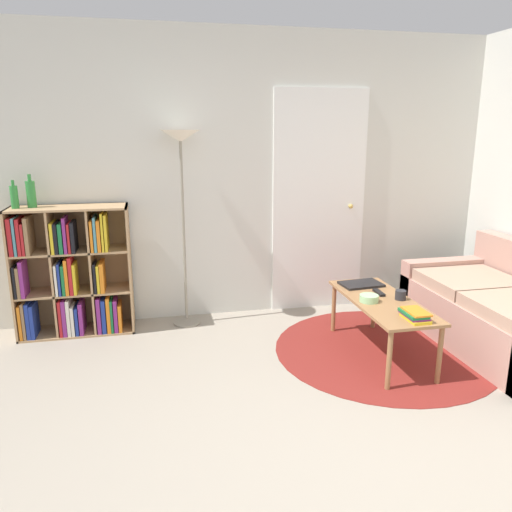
{
  "coord_description": "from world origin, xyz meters",
  "views": [
    {
      "loc": [
        -0.94,
        -1.98,
        1.74
      ],
      "look_at": [
        -0.2,
        1.4,
        0.85
      ],
      "focal_mm": 35.0,
      "sensor_mm": 36.0,
      "label": 1
    }
  ],
  "objects_px": {
    "bottle_left": "(14,197)",
    "bottle_middle": "(31,194)",
    "laptop": "(361,284)",
    "couch": "(509,314)",
    "bookshelf": "(71,275)",
    "coffee_table": "(382,306)",
    "floor_lamp": "(181,157)",
    "cup": "(401,295)",
    "bowl": "(369,298)"
  },
  "relations": [
    {
      "from": "laptop",
      "to": "bowl",
      "type": "height_order",
      "value": "bowl"
    },
    {
      "from": "couch",
      "to": "coffee_table",
      "type": "xyz_separation_m",
      "value": [
        -1.09,
        0.07,
        0.13
      ]
    },
    {
      "from": "cup",
      "to": "bottle_left",
      "type": "height_order",
      "value": "bottle_left"
    },
    {
      "from": "coffee_table",
      "to": "bowl",
      "type": "relative_size",
      "value": 7.81
    },
    {
      "from": "bowl",
      "to": "couch",
      "type": "bearing_deg",
      "value": -2.56
    },
    {
      "from": "cup",
      "to": "bottle_middle",
      "type": "height_order",
      "value": "bottle_middle"
    },
    {
      "from": "laptop",
      "to": "bowl",
      "type": "relative_size",
      "value": 2.49
    },
    {
      "from": "couch",
      "to": "cup",
      "type": "distance_m",
      "value": 0.98
    },
    {
      "from": "coffee_table",
      "to": "bottle_middle",
      "type": "bearing_deg",
      "value": 159.16
    },
    {
      "from": "bottle_left",
      "to": "couch",
      "type": "bearing_deg",
      "value": -15.25
    },
    {
      "from": "laptop",
      "to": "coffee_table",
      "type": "bearing_deg",
      "value": -88.76
    },
    {
      "from": "bottle_middle",
      "to": "laptop",
      "type": "bearing_deg",
      "value": -13.39
    },
    {
      "from": "bookshelf",
      "to": "bottle_middle",
      "type": "xyz_separation_m",
      "value": [
        -0.25,
        0.03,
        0.7
      ]
    },
    {
      "from": "bottle_left",
      "to": "bookshelf",
      "type": "bearing_deg",
      "value": -0.28
    },
    {
      "from": "bottle_left",
      "to": "laptop",
      "type": "bearing_deg",
      "value": -12.33
    },
    {
      "from": "floor_lamp",
      "to": "bottle_left",
      "type": "height_order",
      "value": "floor_lamp"
    },
    {
      "from": "bowl",
      "to": "bottle_middle",
      "type": "relative_size",
      "value": 0.53
    },
    {
      "from": "bookshelf",
      "to": "couch",
      "type": "bearing_deg",
      "value": -16.75
    },
    {
      "from": "bottle_left",
      "to": "bowl",
      "type": "bearing_deg",
      "value": -20.61
    },
    {
      "from": "floor_lamp",
      "to": "coffee_table",
      "type": "bearing_deg",
      "value": -34.33
    },
    {
      "from": "floor_lamp",
      "to": "couch",
      "type": "xyz_separation_m",
      "value": [
        2.53,
        -1.05,
        -1.23
      ]
    },
    {
      "from": "bookshelf",
      "to": "bottle_left",
      "type": "bearing_deg",
      "value": 179.72
    },
    {
      "from": "laptop",
      "to": "bottle_left",
      "type": "height_order",
      "value": "bottle_left"
    },
    {
      "from": "bookshelf",
      "to": "bottle_middle",
      "type": "height_order",
      "value": "bottle_middle"
    },
    {
      "from": "bowl",
      "to": "bottle_middle",
      "type": "height_order",
      "value": "bottle_middle"
    },
    {
      "from": "bottle_middle",
      "to": "cup",
      "type": "bearing_deg",
      "value": -20.27
    },
    {
      "from": "coffee_table",
      "to": "bottle_left",
      "type": "distance_m",
      "value": 3.06
    },
    {
      "from": "couch",
      "to": "floor_lamp",
      "type": "bearing_deg",
      "value": 157.46
    },
    {
      "from": "couch",
      "to": "bottle_left",
      "type": "relative_size",
      "value": 7.32
    },
    {
      "from": "couch",
      "to": "laptop",
      "type": "relative_size",
      "value": 4.69
    },
    {
      "from": "couch",
      "to": "bottle_left",
      "type": "xyz_separation_m",
      "value": [
        -3.87,
        1.06,
        0.93
      ]
    },
    {
      "from": "bottle_left",
      "to": "bottle_middle",
      "type": "height_order",
      "value": "bottle_middle"
    },
    {
      "from": "bookshelf",
      "to": "bottle_left",
      "type": "distance_m",
      "value": 0.77
    },
    {
      "from": "bookshelf",
      "to": "laptop",
      "type": "xyz_separation_m",
      "value": [
        2.4,
        -0.6,
        -0.06
      ]
    },
    {
      "from": "bottle_middle",
      "to": "coffee_table",
      "type": "bearing_deg",
      "value": -20.84
    },
    {
      "from": "couch",
      "to": "cup",
      "type": "bearing_deg",
      "value": 177.18
    },
    {
      "from": "couch",
      "to": "laptop",
      "type": "xyz_separation_m",
      "value": [
        -1.1,
        0.45,
        0.19
      ]
    },
    {
      "from": "laptop",
      "to": "cup",
      "type": "xyz_separation_m",
      "value": [
        0.15,
        -0.4,
        0.03
      ]
    },
    {
      "from": "bottle_middle",
      "to": "bowl",
      "type": "bearing_deg",
      "value": -22.0
    },
    {
      "from": "bookshelf",
      "to": "floor_lamp",
      "type": "xyz_separation_m",
      "value": [
        0.97,
        -0.0,
        0.98
      ]
    },
    {
      "from": "floor_lamp",
      "to": "bottle_middle",
      "type": "bearing_deg",
      "value": 178.55
    },
    {
      "from": "laptop",
      "to": "bottle_left",
      "type": "distance_m",
      "value": 2.93
    },
    {
      "from": "couch",
      "to": "bowl",
      "type": "relative_size",
      "value": 11.65
    },
    {
      "from": "bowl",
      "to": "cup",
      "type": "relative_size",
      "value": 1.73
    },
    {
      "from": "floor_lamp",
      "to": "bottle_left",
      "type": "distance_m",
      "value": 1.38
    },
    {
      "from": "coffee_table",
      "to": "bottle_left",
      "type": "relative_size",
      "value": 4.91
    },
    {
      "from": "bottle_left",
      "to": "bottle_middle",
      "type": "xyz_separation_m",
      "value": [
        0.12,
        0.02,
        0.02
      ]
    },
    {
      "from": "cup",
      "to": "bottle_middle",
      "type": "xyz_separation_m",
      "value": [
        -2.8,
        1.03,
        0.73
      ]
    },
    {
      "from": "cup",
      "to": "laptop",
      "type": "bearing_deg",
      "value": 110.03
    },
    {
      "from": "bowl",
      "to": "bottle_left",
      "type": "height_order",
      "value": "bottle_left"
    }
  ]
}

